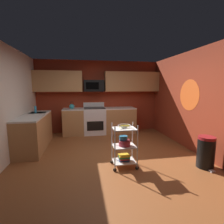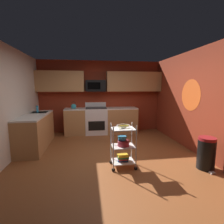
# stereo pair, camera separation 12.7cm
# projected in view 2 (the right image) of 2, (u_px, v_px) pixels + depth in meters

# --- Properties ---
(floor) EXTENTS (4.40, 4.80, 0.04)m
(floor) POSITION_uv_depth(u_px,v_px,m) (108.00, 157.00, 4.07)
(floor) COLOR brown
(floor) RESTS_ON ground
(wall_back) EXTENTS (4.52, 0.06, 2.60)m
(wall_back) POSITION_uv_depth(u_px,v_px,m) (101.00, 97.00, 6.25)
(wall_back) COLOR maroon
(wall_back) RESTS_ON ground
(wall_left) EXTENTS (0.06, 4.80, 2.60)m
(wall_left) POSITION_uv_depth(u_px,v_px,m) (4.00, 104.00, 3.56)
(wall_left) COLOR silver
(wall_left) RESTS_ON ground
(wall_right) EXTENTS (0.06, 4.80, 2.60)m
(wall_right) POSITION_uv_depth(u_px,v_px,m) (197.00, 102.00, 4.18)
(wall_right) COLOR maroon
(wall_right) RESTS_ON ground
(wall_flower_decal) EXTENTS (0.00, 0.82, 0.82)m
(wall_flower_decal) POSITION_uv_depth(u_px,v_px,m) (191.00, 95.00, 4.40)
(wall_flower_decal) COLOR #E5591E
(counter_run) EXTENTS (3.48, 2.38, 0.92)m
(counter_run) POSITION_uv_depth(u_px,v_px,m) (78.00, 124.00, 5.46)
(counter_run) COLOR #B27F4C
(counter_run) RESTS_ON ground
(oven_range) EXTENTS (0.76, 0.65, 1.10)m
(oven_range) POSITION_uv_depth(u_px,v_px,m) (96.00, 120.00, 6.03)
(oven_range) COLOR white
(oven_range) RESTS_ON ground
(upper_cabinets) EXTENTS (4.40, 0.33, 0.70)m
(upper_cabinets) POSITION_uv_depth(u_px,v_px,m) (102.00, 82.00, 5.98)
(upper_cabinets) COLOR #B27F4C
(microwave) EXTENTS (0.70, 0.39, 0.40)m
(microwave) POSITION_uv_depth(u_px,v_px,m) (96.00, 86.00, 5.95)
(microwave) COLOR black
(rolling_cart) EXTENTS (0.53, 0.38, 0.91)m
(rolling_cart) POSITION_uv_depth(u_px,v_px,m) (123.00, 146.00, 3.48)
(rolling_cart) COLOR silver
(rolling_cart) RESTS_ON ground
(fruit_bowl) EXTENTS (0.27, 0.27, 0.07)m
(fruit_bowl) POSITION_uv_depth(u_px,v_px,m) (123.00, 126.00, 3.41)
(fruit_bowl) COLOR silver
(fruit_bowl) RESTS_ON rolling_cart
(mixing_bowl_large) EXTENTS (0.25, 0.25, 0.11)m
(mixing_bowl_large) POSITION_uv_depth(u_px,v_px,m) (123.00, 143.00, 3.47)
(mixing_bowl_large) COLOR maroon
(mixing_bowl_large) RESTS_ON rolling_cart
(mixing_bowl_small) EXTENTS (0.18, 0.18, 0.08)m
(mixing_bowl_small) POSITION_uv_depth(u_px,v_px,m) (122.00, 138.00, 3.48)
(mixing_bowl_small) COLOR #338CBF
(mixing_bowl_small) RESTS_ON rolling_cart
(book_stack) EXTENTS (0.23, 0.19, 0.13)m
(book_stack) POSITION_uv_depth(u_px,v_px,m) (123.00, 158.00, 3.52)
(book_stack) COLOR #1E4C8C
(book_stack) RESTS_ON rolling_cart
(kettle) EXTENTS (0.21, 0.18, 0.26)m
(kettle) POSITION_uv_depth(u_px,v_px,m) (74.00, 106.00, 5.84)
(kettle) COLOR teal
(kettle) RESTS_ON counter_run
(dish_soap_bottle) EXTENTS (0.06, 0.06, 0.20)m
(dish_soap_bottle) POSITION_uv_depth(u_px,v_px,m) (37.00, 109.00, 4.91)
(dish_soap_bottle) COLOR #2D8CBF
(dish_soap_bottle) RESTS_ON counter_run
(trash_can) EXTENTS (0.34, 0.42, 0.66)m
(trash_can) POSITION_uv_depth(u_px,v_px,m) (206.00, 153.00, 3.42)
(trash_can) COLOR black
(trash_can) RESTS_ON ground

